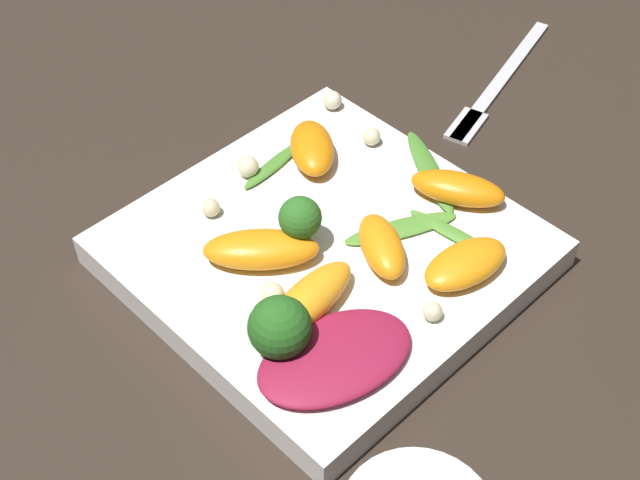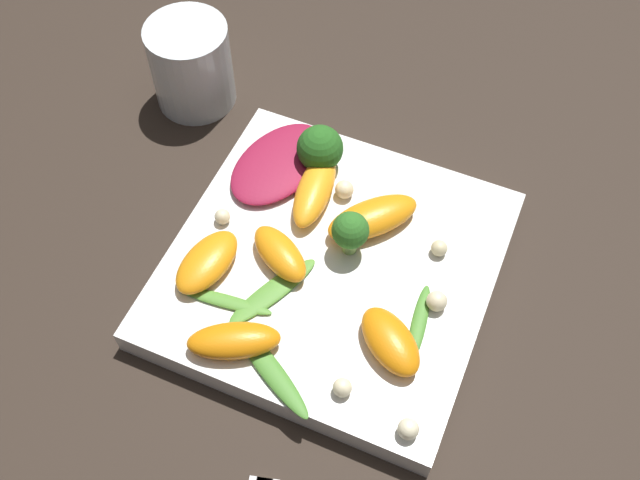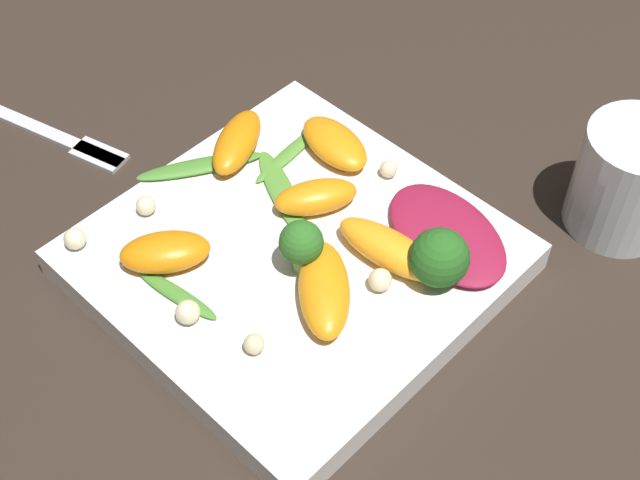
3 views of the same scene
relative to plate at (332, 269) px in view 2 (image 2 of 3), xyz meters
The scene contains 22 objects.
ground_plane 0.01m from the plate, ahead, with size 2.40×2.40×0.00m, color #2D231C.
plate is the anchor object (origin of this frame).
drinking_glass 0.23m from the plate, 34.32° to the right, with size 0.07×0.07×0.08m.
radicchio_leaf_0 0.10m from the plate, 41.49° to the right, with size 0.08×0.11×0.01m.
orange_segment_0 0.05m from the plate, 110.78° to the right, with size 0.07×0.08×0.02m.
orange_segment_1 0.09m from the plate, 142.08° to the left, with size 0.07×0.06×0.02m.
orange_segment_2 0.10m from the plate, 27.21° to the left, with size 0.04×0.07×0.02m.
orange_segment_3 0.07m from the plate, 54.33° to the right, with size 0.04×0.08×0.02m.
orange_segment_4 0.05m from the plate, 23.15° to the left, with size 0.06×0.05×0.02m.
orange_segment_5 0.10m from the plate, 69.17° to the left, with size 0.07×0.06×0.02m.
broccoli_floret_0 0.10m from the plate, 61.19° to the right, with size 0.04×0.04×0.04m.
broccoli_floret_1 0.04m from the plate, 118.29° to the right, with size 0.03×0.03×0.04m.
arugula_sprig_0 0.08m from the plate, 162.21° to the left, with size 0.02×0.07×0.00m.
arugula_sprig_1 0.10m from the plate, 86.92° to the left, with size 0.09×0.06×0.01m.
arugula_sprig_2 0.05m from the plate, 55.37° to the left, with size 0.05×0.08×0.00m.
arugula_sprig_3 0.09m from the plate, 47.69° to the left, with size 0.07×0.02×0.00m.
macadamia_nut_0 0.11m from the plate, 116.48° to the left, with size 0.01×0.01×0.01m.
macadamia_nut_1 0.10m from the plate, ahead, with size 0.01×0.01×0.01m.
macadamia_nut_2 0.07m from the plate, 76.25° to the right, with size 0.02×0.02×0.02m.
macadamia_nut_3 0.09m from the plate, behind, with size 0.02×0.02×0.02m.
macadamia_nut_4 0.14m from the plate, 133.20° to the left, with size 0.01×0.01×0.01m.
macadamia_nut_5 0.08m from the plate, 151.70° to the right, with size 0.01×0.01×0.01m.
Camera 2 is at (-0.11, 0.28, 0.51)m, focal length 42.00 mm.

